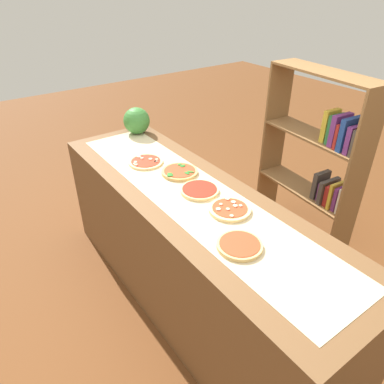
{
  "coord_description": "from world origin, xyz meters",
  "views": [
    {
      "loc": [
        1.55,
        -1.11,
        2.1
      ],
      "look_at": [
        0.0,
        0.0,
        0.93
      ],
      "focal_mm": 33.79,
      "sensor_mm": 36.0,
      "label": 1
    }
  ],
  "objects_px": {
    "watermelon": "(137,121)",
    "bookshelf": "(320,168)",
    "pizza_spinach_1": "(180,172)",
    "pizza_plain_4": "(240,245)",
    "pizza_mushroom_0": "(146,162)",
    "pizza_mushroom_3": "(230,209)",
    "pizza_plain_2": "(200,190)"
  },
  "relations": [
    {
      "from": "pizza_spinach_1",
      "to": "bookshelf",
      "type": "bearing_deg",
      "value": 73.18
    },
    {
      "from": "pizza_spinach_1",
      "to": "pizza_mushroom_0",
      "type": "bearing_deg",
      "value": -157.94
    },
    {
      "from": "pizza_spinach_1",
      "to": "pizza_plain_4",
      "type": "bearing_deg",
      "value": -12.94
    },
    {
      "from": "bookshelf",
      "to": "pizza_plain_4",
      "type": "bearing_deg",
      "value": -69.79
    },
    {
      "from": "pizza_spinach_1",
      "to": "bookshelf",
      "type": "relative_size",
      "value": 0.17
    },
    {
      "from": "pizza_mushroom_3",
      "to": "watermelon",
      "type": "xyz_separation_m",
      "value": [
        -1.36,
        0.13,
        0.1
      ]
    },
    {
      "from": "pizza_plain_2",
      "to": "watermelon",
      "type": "distance_m",
      "value": 1.1
    },
    {
      "from": "pizza_plain_2",
      "to": "pizza_plain_4",
      "type": "xyz_separation_m",
      "value": [
        0.55,
        -0.16,
        0.0
      ]
    },
    {
      "from": "watermelon",
      "to": "pizza_plain_4",
      "type": "bearing_deg",
      "value": -10.43
    },
    {
      "from": "pizza_spinach_1",
      "to": "pizza_mushroom_3",
      "type": "xyz_separation_m",
      "value": [
        0.55,
        -0.02,
        -0.0
      ]
    },
    {
      "from": "pizza_plain_2",
      "to": "bookshelf",
      "type": "distance_m",
      "value": 1.17
    },
    {
      "from": "pizza_mushroom_0",
      "to": "pizza_spinach_1",
      "type": "distance_m",
      "value": 0.3
    },
    {
      "from": "pizza_mushroom_3",
      "to": "pizza_plain_4",
      "type": "bearing_deg",
      "value": -31.92
    },
    {
      "from": "pizza_plain_2",
      "to": "bookshelf",
      "type": "height_order",
      "value": "bookshelf"
    },
    {
      "from": "pizza_mushroom_0",
      "to": "bookshelf",
      "type": "bearing_deg",
      "value": 63.55
    },
    {
      "from": "pizza_spinach_1",
      "to": "watermelon",
      "type": "height_order",
      "value": "watermelon"
    },
    {
      "from": "pizza_mushroom_0",
      "to": "pizza_plain_2",
      "type": "relative_size",
      "value": 1.02
    },
    {
      "from": "pizza_mushroom_0",
      "to": "pizza_plain_4",
      "type": "distance_m",
      "value": 1.1
    },
    {
      "from": "pizza_mushroom_3",
      "to": "bookshelf",
      "type": "bearing_deg",
      "value": 100.35
    },
    {
      "from": "pizza_mushroom_3",
      "to": "watermelon",
      "type": "height_order",
      "value": "watermelon"
    },
    {
      "from": "pizza_plain_2",
      "to": "pizza_mushroom_3",
      "type": "relative_size",
      "value": 0.99
    },
    {
      "from": "pizza_plain_4",
      "to": "pizza_mushroom_0",
      "type": "bearing_deg",
      "value": 175.95
    },
    {
      "from": "pizza_plain_4",
      "to": "bookshelf",
      "type": "relative_size",
      "value": 0.16
    },
    {
      "from": "pizza_mushroom_0",
      "to": "watermelon",
      "type": "height_order",
      "value": "watermelon"
    },
    {
      "from": "watermelon",
      "to": "bookshelf",
      "type": "height_order",
      "value": "bookshelf"
    },
    {
      "from": "pizza_plain_4",
      "to": "watermelon",
      "type": "relative_size",
      "value": 1.05
    },
    {
      "from": "pizza_spinach_1",
      "to": "pizza_mushroom_3",
      "type": "bearing_deg",
      "value": -1.88
    },
    {
      "from": "pizza_plain_2",
      "to": "pizza_spinach_1",
      "type": "bearing_deg",
      "value": 173.16
    },
    {
      "from": "pizza_mushroom_0",
      "to": "pizza_spinach_1",
      "type": "relative_size",
      "value": 1.0
    },
    {
      "from": "pizza_mushroom_0",
      "to": "pizza_plain_4",
      "type": "height_order",
      "value": "same"
    },
    {
      "from": "pizza_plain_4",
      "to": "bookshelf",
      "type": "xyz_separation_m",
      "value": [
        -0.48,
        1.31,
        -0.16
      ]
    },
    {
      "from": "pizza_plain_2",
      "to": "pizza_plain_4",
      "type": "distance_m",
      "value": 0.57
    }
  ]
}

